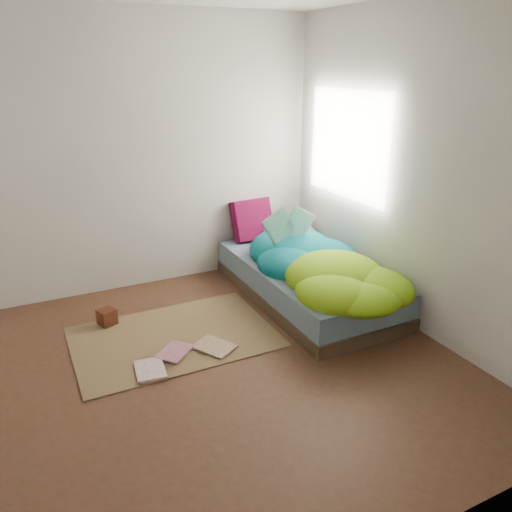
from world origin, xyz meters
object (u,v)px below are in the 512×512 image
Objects in this scene: pillow_magenta at (252,220)px; floor_book_a at (136,372)px; open_book at (289,215)px; bed at (306,281)px; wooden_box at (107,317)px; floor_book_b at (163,349)px.

pillow_magenta is 1.52× the size of floor_book_a.
pillow_magenta is at bearing 93.70° from open_book.
bed is 1.84m from wooden_box.
pillow_magenta is at bearing 20.13° from wooden_box.
floor_book_b is (-1.40, -0.48, -0.79)m from open_book.
floor_book_a is 1.01× the size of floor_book_b.
floor_book_a is (-1.66, -0.70, -0.79)m from open_book.
open_book reaches higher than wooden_box.
floor_book_b is at bearing -167.15° from bed.
floor_book_b is at bearing -142.24° from pillow_magenta.
pillow_magenta is 2.28m from floor_book_a.
open_book is 1.52× the size of floor_book_a.
open_book is at bearing -5.24° from wooden_box.
bed is at bearing -9.16° from wooden_box.
pillow_magenta reaches higher than floor_book_b.
floor_book_a is at bearing -154.11° from open_book.
wooden_box is at bearing 163.59° from floor_book_b.
open_book is at bearing -93.89° from pillow_magenta.
floor_book_b is (-1.39, -1.26, -0.53)m from pillow_magenta.
wooden_box is 0.48× the size of floor_book_b.
open_book is 1.53× the size of floor_book_b.
wooden_box is (-1.70, 0.16, -0.73)m from open_book.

